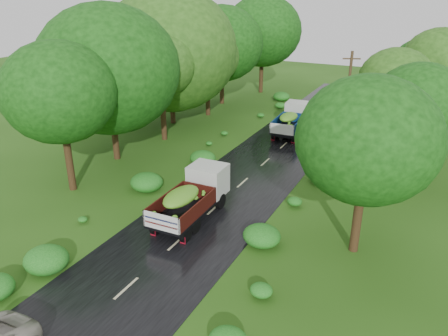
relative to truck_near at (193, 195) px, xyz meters
The scene contains 9 objects.
ground 6.83m from the truck_near, 85.18° to the right, with size 120.00×120.00×0.00m, color #1E430E.
road 2.23m from the truck_near, 71.34° to the right, with size 6.50×80.00×0.02m, color black.
road_lines 1.62m from the truck_near, 49.73° to the right, with size 0.12×69.60×0.00m.
truck_near is the anchor object (origin of this frame).
truck_far 16.63m from the truck_near, 89.67° to the left, with size 2.28×5.74×2.37m.
utility_pole 16.09m from the truck_near, 72.38° to the left, with size 1.24×0.58×7.46m.
trees_left 18.48m from the truck_near, 122.40° to the left, with size 7.09×34.23×8.93m.
trees_right 18.10m from the truck_near, 58.37° to the left, with size 5.99×31.22×7.51m.
shrubs 7.43m from the truck_near, 85.62° to the left, with size 11.90×44.00×0.70m.
Camera 1 is at (10.51, -11.65, 11.96)m, focal length 35.00 mm.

